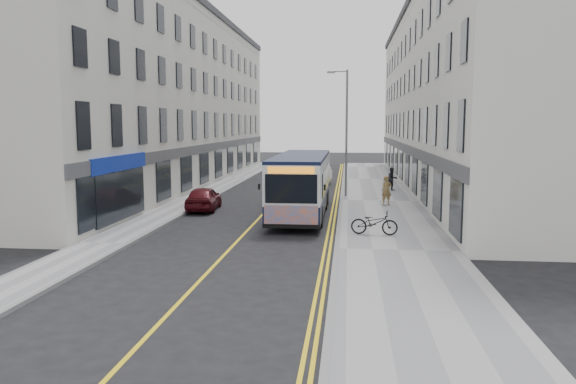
% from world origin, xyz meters
% --- Properties ---
extents(ground, '(140.00, 140.00, 0.00)m').
position_xyz_m(ground, '(0.00, 0.00, 0.00)').
color(ground, black).
rests_on(ground, ground).
extents(pavement_east, '(4.50, 64.00, 0.12)m').
position_xyz_m(pavement_east, '(6.25, 12.00, 0.06)').
color(pavement_east, gray).
rests_on(pavement_east, ground).
extents(pavement_west, '(2.00, 64.00, 0.12)m').
position_xyz_m(pavement_west, '(-5.00, 12.00, 0.06)').
color(pavement_west, gray).
rests_on(pavement_west, ground).
extents(kerb_east, '(0.18, 64.00, 0.13)m').
position_xyz_m(kerb_east, '(4.00, 12.00, 0.07)').
color(kerb_east, slate).
rests_on(kerb_east, ground).
extents(kerb_west, '(0.18, 64.00, 0.13)m').
position_xyz_m(kerb_west, '(-4.00, 12.00, 0.07)').
color(kerb_west, slate).
rests_on(kerb_west, ground).
extents(road_centre_line, '(0.12, 64.00, 0.01)m').
position_xyz_m(road_centre_line, '(0.00, 12.00, 0.00)').
color(road_centre_line, yellow).
rests_on(road_centre_line, ground).
extents(road_dbl_yellow_inner, '(0.10, 64.00, 0.01)m').
position_xyz_m(road_dbl_yellow_inner, '(3.55, 12.00, 0.00)').
color(road_dbl_yellow_inner, yellow).
rests_on(road_dbl_yellow_inner, ground).
extents(road_dbl_yellow_outer, '(0.10, 64.00, 0.01)m').
position_xyz_m(road_dbl_yellow_outer, '(3.75, 12.00, 0.00)').
color(road_dbl_yellow_outer, yellow).
rests_on(road_dbl_yellow_outer, ground).
extents(terrace_east, '(6.00, 46.00, 13.00)m').
position_xyz_m(terrace_east, '(11.50, 21.00, 6.50)').
color(terrace_east, silver).
rests_on(terrace_east, ground).
extents(terrace_west, '(6.00, 46.00, 13.00)m').
position_xyz_m(terrace_west, '(-9.00, 21.00, 6.50)').
color(terrace_west, beige).
rests_on(terrace_west, ground).
extents(streetlamp, '(1.32, 0.18, 8.00)m').
position_xyz_m(streetlamp, '(4.17, 14.00, 4.38)').
color(streetlamp, gray).
rests_on(streetlamp, ground).
extents(city_bus, '(2.50, 10.71, 3.11)m').
position_xyz_m(city_bus, '(2.03, 6.83, 1.70)').
color(city_bus, black).
rests_on(city_bus, ground).
extents(bicycle, '(1.99, 0.90, 1.01)m').
position_xyz_m(bicycle, '(5.49, 1.49, 0.62)').
color(bicycle, black).
rests_on(bicycle, pavement_east).
extents(pedestrian_near, '(0.68, 0.54, 1.64)m').
position_xyz_m(pedestrian_near, '(6.56, 10.29, 0.94)').
color(pedestrian_near, olive).
rests_on(pedestrian_near, pavement_east).
extents(pedestrian_far, '(0.95, 0.87, 1.59)m').
position_xyz_m(pedestrian_far, '(7.39, 17.16, 0.91)').
color(pedestrian_far, black).
rests_on(pedestrian_far, pavement_east).
extents(car_white, '(1.98, 4.46, 1.42)m').
position_xyz_m(car_white, '(2.12, 21.15, 0.71)').
color(car_white, white).
rests_on(car_white, ground).
extents(car_maroon, '(1.83, 3.95, 1.31)m').
position_xyz_m(car_maroon, '(-3.40, 7.96, 0.66)').
color(car_maroon, '#490C12').
rests_on(car_maroon, ground).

